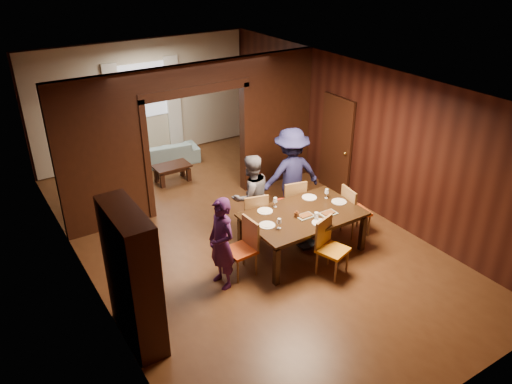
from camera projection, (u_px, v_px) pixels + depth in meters
floor at (240, 235)px, 9.34m from camera, size 9.00×9.00×0.00m
ceiling at (237, 82)px, 8.01m from camera, size 5.50×9.00×0.02m
room_walls at (191, 130)px, 10.06m from camera, size 5.52×9.01×2.90m
person_purple at (222, 244)px, 7.69m from camera, size 0.42×0.59×1.53m
person_grey at (251, 196)px, 9.01m from camera, size 0.78×0.62×1.59m
person_navy at (291, 175)px, 9.53m from camera, size 1.30×0.89×1.85m
sofa at (161, 154)px, 12.14m from camera, size 1.89×0.96×0.53m
serving_bowl at (307, 207)px, 8.63m from camera, size 0.37×0.37×0.09m
dining_table at (302, 232)px, 8.71m from camera, size 2.00×1.25×0.76m
coffee_table at (172, 173)px, 11.30m from camera, size 0.80×0.50×0.40m
chair_left at (240, 249)px, 8.06m from camera, size 0.47×0.47×0.97m
chair_right at (356, 210)px, 9.19m from camera, size 0.50×0.50×0.97m
chair_far_l at (253, 215)px, 9.02m from camera, size 0.54×0.54×0.97m
chair_far_r at (291, 202)px, 9.49m from camera, size 0.52×0.52×0.97m
chair_near at (333, 248)px, 8.07m from camera, size 0.55×0.55×0.97m
hutch at (133, 277)px, 6.55m from camera, size 0.40×1.20×2.00m
door_right at (336, 145)px, 10.53m from camera, size 0.06×0.90×2.10m
window_far at (143, 91)px, 11.89m from camera, size 1.20×0.03×1.30m
curtain_left at (115, 115)px, 11.70m from camera, size 0.35×0.06×2.40m
curtain_right at (174, 104)px, 12.42m from camera, size 0.35×0.06×2.40m
plate_left at (267, 225)px, 8.18m from camera, size 0.27×0.27×0.01m
plate_far_l at (265, 211)px, 8.60m from camera, size 0.27×0.27×0.01m
plate_far_r at (309, 197)px, 9.04m from camera, size 0.27×0.27×0.01m
plate_right at (339, 202)px, 8.90m from camera, size 0.27×0.27×0.01m
plate_near at (320, 223)px, 8.24m from camera, size 0.27×0.27×0.01m
platter_a at (305, 216)px, 8.43m from camera, size 0.30×0.20×0.04m
platter_b at (328, 213)px, 8.51m from camera, size 0.30×0.20×0.04m
wineglass_left at (279, 223)px, 8.06m from camera, size 0.08×0.08×0.18m
wineglass_far at (275, 202)px, 8.70m from camera, size 0.08×0.08×0.18m
wineglass_right at (327, 194)px, 8.99m from camera, size 0.08×0.08×0.18m
tumbler at (316, 216)px, 8.31m from camera, size 0.07×0.07×0.14m
condiment_jar at (297, 214)px, 8.40m from camera, size 0.08×0.08×0.11m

